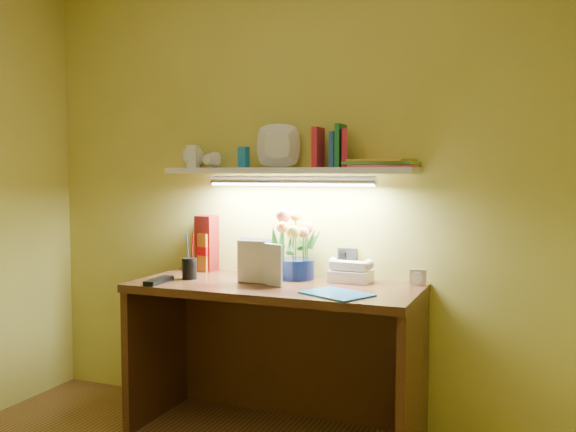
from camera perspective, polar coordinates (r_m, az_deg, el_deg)
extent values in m
cube|color=#391E0F|center=(3.22, -1.17, -12.65)|extent=(1.40, 0.60, 0.75)
cube|color=#BCBDC1|center=(3.15, 11.50, -5.35)|extent=(0.08, 0.04, 0.08)
cube|color=#5C0F0B|center=(3.55, -7.24, -2.42)|extent=(0.10, 0.10, 0.30)
cylinder|color=black|center=(3.29, -8.77, -4.00)|extent=(0.08, 0.08, 0.18)
cube|color=black|center=(3.22, -11.42, -5.65)|extent=(0.07, 0.21, 0.02)
cube|color=#1972BC|center=(2.87, 4.35, -6.92)|extent=(0.35, 0.31, 0.01)
imported|color=silver|center=(3.17, -4.52, -4.00)|extent=(0.16, 0.02, 0.21)
imported|color=silver|center=(3.13, -2.32, -4.19)|extent=(0.14, 0.08, 0.20)
cube|color=silver|center=(3.24, 0.03, 4.06)|extent=(1.30, 0.25, 0.03)
imported|color=silver|center=(3.50, -8.59, 5.05)|extent=(0.16, 0.16, 0.10)
imported|color=silver|center=(3.44, -7.30, 4.95)|extent=(0.10, 0.10, 0.08)
imported|color=silver|center=(3.26, -0.98, 4.81)|extent=(0.28, 0.28, 0.06)
cube|color=silver|center=(3.52, -8.43, 5.26)|extent=(0.06, 0.05, 0.12)
cube|color=#1972BC|center=(3.37, -3.95, 5.23)|extent=(0.06, 0.05, 0.11)
cube|color=#BF223A|center=(3.20, 2.70, 6.10)|extent=(0.03, 0.14, 0.20)
cube|color=gold|center=(3.23, 2.29, 6.03)|extent=(0.04, 0.12, 0.19)
cube|color=#235397|center=(3.18, 4.46, 5.90)|extent=(0.06, 0.13, 0.17)
cube|color=#1D7837|center=(3.17, 4.71, 6.24)|extent=(0.03, 0.14, 0.21)
cube|color=#BF223A|center=(3.15, 4.98, 6.01)|extent=(0.07, 0.13, 0.19)
cube|color=#E1526F|center=(3.13, 8.60, 4.41)|extent=(0.31, 0.23, 0.01)
cube|color=green|center=(3.15, 8.42, 4.67)|extent=(0.35, 0.27, 0.01)
cube|color=gold|center=(3.12, 8.31, 4.92)|extent=(0.32, 0.26, 0.01)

